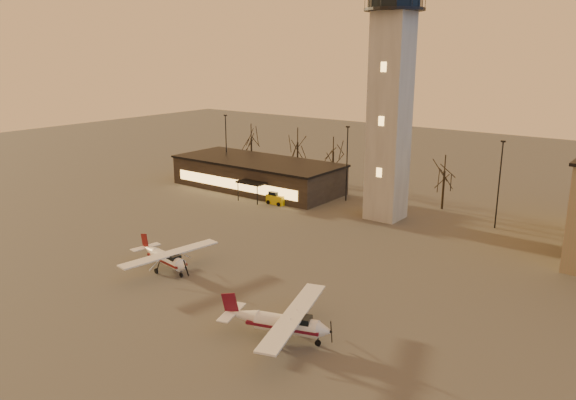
{
  "coord_description": "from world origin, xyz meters",
  "views": [
    {
      "loc": [
        30.11,
        -29.44,
        19.88
      ],
      "look_at": [
        -1.99,
        13.0,
        5.57
      ],
      "focal_mm": 35.0,
      "sensor_mm": 36.0,
      "label": 1
    }
  ],
  "objects": [
    {
      "name": "control_tower",
      "position": [
        0.0,
        30.0,
        16.33
      ],
      "size": [
        6.8,
        6.8,
        32.6
      ],
      "color": "gray",
      "rests_on": "ground"
    },
    {
      "name": "tree_row",
      "position": [
        -13.7,
        39.16,
        5.94
      ],
      "size": [
        37.2,
        9.2,
        8.8
      ],
      "color": "black",
      "rests_on": "ground"
    },
    {
      "name": "cessna_rear",
      "position": [
        -7.92,
        2.57,
        0.94
      ],
      "size": [
        7.95,
        10.02,
        2.75
      ],
      "rotation": [
        0.0,
        0.0,
        -0.15
      ],
      "color": "silver",
      "rests_on": "ground"
    },
    {
      "name": "cessna_front",
      "position": [
        8.65,
        -0.99,
        1.03
      ],
      "size": [
        8.81,
        10.85,
        3.02
      ],
      "rotation": [
        0.0,
        0.0,
        0.31
      ],
      "color": "silver",
      "rests_on": "ground"
    },
    {
      "name": "service_cart",
      "position": [
        -14.49,
        27.0,
        0.64
      ],
      "size": [
        2.66,
        1.72,
        1.68
      ],
      "rotation": [
        0.0,
        0.0,
        -0.01
      ],
      "color": "#C4AB0B",
      "rests_on": "ground"
    },
    {
      "name": "terminal",
      "position": [
        -21.99,
        31.98,
        2.16
      ],
      "size": [
        25.4,
        12.2,
        4.3
      ],
      "color": "black",
      "rests_on": "ground"
    },
    {
      "name": "light_poles",
      "position": [
        0.5,
        31.0,
        5.41
      ],
      "size": [
        58.5,
        12.25,
        10.14
      ],
      "color": "black",
      "rests_on": "ground"
    },
    {
      "name": "ground",
      "position": [
        0.0,
        0.0,
        0.0
      ],
      "size": [
        220.0,
        220.0,
        0.0
      ],
      "primitive_type": "plane",
      "color": "#413F3C",
      "rests_on": "ground"
    }
  ]
}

